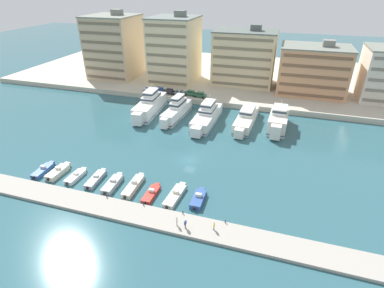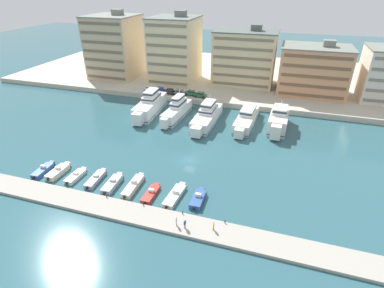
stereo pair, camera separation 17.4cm
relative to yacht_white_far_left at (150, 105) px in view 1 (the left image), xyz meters
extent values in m
plane|color=#2D5B66|center=(19.89, -22.62, -2.52)|extent=(400.00, 400.00, 0.00)
cube|color=beige|center=(19.89, 46.08, -1.70)|extent=(180.00, 70.00, 1.64)
cube|color=#A8A399|center=(19.89, -42.63, -2.25)|extent=(120.00, 4.90, 0.54)
cube|color=white|center=(-0.01, 0.22, -0.54)|extent=(5.83, 17.39, 3.96)
cube|color=white|center=(0.50, -9.45, -0.44)|extent=(2.83, 2.60, 3.36)
cube|color=#334C7F|center=(-0.01, 0.22, -1.82)|extent=(5.89, 17.56, 0.24)
cube|color=white|center=(-0.08, 1.50, 2.11)|extent=(4.22, 7.40, 1.35)
cube|color=#233342|center=(-0.08, 1.50, 2.25)|extent=(4.27, 7.47, 0.49)
cube|color=white|center=(-0.08, 1.50, 3.51)|extent=(3.29, 5.77, 1.45)
cube|color=#233342|center=(-0.08, 1.50, 3.66)|extent=(3.33, 5.83, 0.52)
cylinder|color=silver|center=(-0.14, 2.58, 5.14)|extent=(0.16, 0.16, 1.80)
cube|color=white|center=(-0.49, 9.23, -1.43)|extent=(4.23, 1.12, 0.20)
cube|color=white|center=(8.92, -0.75, -0.88)|extent=(4.64, 15.55, 3.27)
cube|color=white|center=(8.35, -9.22, -0.80)|extent=(2.11, 1.94, 2.78)
cube|color=black|center=(8.92, -0.75, -1.94)|extent=(4.69, 15.71, 0.24)
cube|color=white|center=(9.00, 0.40, 1.59)|extent=(3.25, 6.62, 1.66)
cube|color=#233342|center=(9.00, 0.40, 1.75)|extent=(3.29, 6.69, 0.60)
cube|color=white|center=(9.00, 0.40, 3.08)|extent=(2.54, 5.16, 1.33)
cube|color=#233342|center=(9.00, 0.40, 3.22)|extent=(2.57, 5.22, 0.48)
cylinder|color=silver|center=(9.06, 1.36, 4.65)|extent=(0.16, 0.16, 1.80)
cube|color=white|center=(9.46, 7.35, -1.62)|extent=(3.14, 1.10, 0.20)
cube|color=white|center=(18.38, -1.86, -0.96)|extent=(5.39, 16.99, 3.11)
cube|color=white|center=(18.10, -11.38, -0.88)|extent=(2.76, 2.52, 2.64)
cube|color=#334C7F|center=(18.38, -1.86, -1.97)|extent=(5.44, 17.16, 0.24)
cube|color=white|center=(18.42, -0.59, 1.28)|extent=(4.02, 7.19, 1.37)
cube|color=#233342|center=(18.42, -0.59, 1.41)|extent=(4.07, 7.26, 0.49)
cube|color=white|center=(18.42, -0.59, 2.69)|extent=(3.14, 5.61, 1.45)
cube|color=#233342|center=(18.42, -0.59, 2.83)|extent=(3.18, 5.66, 0.52)
cylinder|color=silver|center=(18.45, 0.47, 4.31)|extent=(0.16, 0.16, 1.80)
cube|color=white|center=(18.64, 7.02, -1.66)|extent=(4.18, 1.02, 0.20)
cube|color=silver|center=(29.24, 0.90, -1.10)|extent=(5.31, 17.60, 2.84)
cube|color=silver|center=(28.70, -8.75, -1.02)|extent=(2.51, 2.31, 2.42)
cube|color=#334C7F|center=(29.24, 0.90, -2.02)|extent=(5.36, 17.78, 0.24)
cube|color=white|center=(29.31, 2.21, 1.11)|extent=(3.79, 7.48, 1.56)
cube|color=#233342|center=(29.31, 2.21, 1.26)|extent=(3.84, 7.55, 0.56)
cylinder|color=silver|center=(29.37, 3.30, 2.79)|extent=(0.16, 0.16, 1.80)
cube|color=silver|center=(29.74, 10.03, -1.73)|extent=(3.74, 1.10, 0.20)
cube|color=silver|center=(37.89, 0.51, -0.39)|extent=(5.21, 12.61, 4.25)
cube|color=silver|center=(37.60, -6.76, -0.29)|extent=(2.68, 2.46, 3.61)
cube|color=#334C7F|center=(37.89, 0.51, -1.77)|extent=(5.26, 12.74, 0.24)
cube|color=white|center=(37.93, 1.44, 2.58)|extent=(3.88, 5.37, 1.70)
cube|color=#233342|center=(37.93, 1.44, 2.75)|extent=(3.93, 5.42, 0.61)
cylinder|color=silver|center=(37.96, 2.22, 4.33)|extent=(0.16, 0.16, 1.80)
cube|color=silver|center=(38.16, 7.17, -1.35)|extent=(4.04, 1.06, 0.20)
cube|color=#33569E|center=(-8.40, -36.53, -2.09)|extent=(2.19, 5.41, 0.85)
cube|color=#33569E|center=(-8.59, -33.51, -2.09)|extent=(1.07, 0.90, 0.72)
cube|color=silver|center=(-8.42, -36.13, -1.37)|extent=(1.06, 0.66, 0.58)
cube|color=#283847|center=(-8.44, -35.85, -1.29)|extent=(0.93, 0.14, 0.35)
cube|color=black|center=(-8.22, -39.35, -1.94)|extent=(0.38, 0.30, 0.60)
cube|color=beige|center=(-4.80, -36.25, -1.97)|extent=(2.16, 5.34, 1.09)
cube|color=beige|center=(-4.75, -33.19, -1.97)|extent=(1.16, 0.95, 0.93)
cube|color=silver|center=(-4.79, -35.86, -1.15)|extent=(1.15, 0.62, 0.54)
cube|color=#283847|center=(-4.79, -35.58, -1.07)|extent=(1.04, 0.10, 0.32)
cube|color=black|center=(-4.85, -39.09, -1.82)|extent=(0.36, 0.29, 0.60)
cube|color=white|center=(-0.38, -36.42, -2.09)|extent=(1.94, 4.90, 0.85)
cube|color=white|center=(-0.33, -33.61, -2.09)|extent=(1.04, 0.85, 0.72)
cube|color=silver|center=(-0.37, -36.05, -1.46)|extent=(1.03, 0.62, 0.41)
cube|color=#283847|center=(-0.37, -35.77, -1.40)|extent=(0.93, 0.10, 0.25)
cube|color=black|center=(-0.42, -39.03, -1.94)|extent=(0.36, 0.29, 0.60)
cube|color=#9EA3A8|center=(4.10, -36.00, -2.08)|extent=(2.16, 5.93, 0.87)
cube|color=#9EA3A8|center=(3.90, -32.74, -2.08)|extent=(1.04, 0.87, 0.74)
cube|color=silver|center=(4.07, -35.57, -1.45)|extent=(1.03, 0.66, 0.38)
cube|color=#283847|center=(4.06, -35.29, -1.39)|extent=(0.91, 0.14, 0.23)
cube|color=black|center=(4.29, -39.09, -1.93)|extent=(0.38, 0.30, 0.60)
cube|color=#9EA3A8|center=(8.26, -36.53, -2.01)|extent=(2.31, 5.85, 1.00)
cube|color=#9EA3A8|center=(8.09, -33.26, -2.01)|extent=(1.15, 0.96, 0.85)
cube|color=silver|center=(8.24, -36.10, -1.29)|extent=(1.13, 0.66, 0.45)
cube|color=#283847|center=(8.23, -35.82, -1.22)|extent=(1.01, 0.13, 0.27)
cube|color=black|center=(8.43, -39.58, -1.86)|extent=(0.37, 0.30, 0.60)
cube|color=beige|center=(12.52, -35.89, -2.01)|extent=(2.00, 6.96, 1.01)
cube|color=beige|center=(12.41, -32.08, -2.01)|extent=(1.02, 0.84, 0.86)
cube|color=silver|center=(12.50, -35.38, -1.22)|extent=(1.01, 0.63, 0.57)
cube|color=#283847|center=(12.50, -35.10, -1.13)|extent=(0.90, 0.11, 0.34)
cube|color=black|center=(12.62, -39.53, -1.86)|extent=(0.37, 0.29, 0.60)
cube|color=red|center=(16.73, -36.95, -2.17)|extent=(1.84, 5.23, 0.70)
cube|color=red|center=(16.73, -33.97, -2.17)|extent=(1.01, 0.83, 0.60)
cube|color=silver|center=(16.73, -36.56, -1.53)|extent=(1.01, 0.60, 0.56)
cube|color=#283847|center=(16.73, -36.28, -1.45)|extent=(0.92, 0.08, 0.34)
cube|color=black|center=(16.74, -39.74, -2.02)|extent=(0.36, 0.28, 0.60)
cube|color=beige|center=(21.23, -36.16, -2.12)|extent=(2.53, 6.77, 0.78)
cube|color=beige|center=(21.49, -32.43, -2.12)|extent=(1.20, 1.01, 0.67)
cube|color=silver|center=(21.27, -35.66, -1.44)|extent=(1.18, 0.68, 0.59)
cube|color=#283847|center=(21.29, -35.38, -1.35)|extent=(1.04, 0.15, 0.35)
cube|color=black|center=(20.99, -39.65, -1.97)|extent=(0.38, 0.30, 0.60)
cube|color=#33569E|center=(25.74, -35.96, -2.03)|extent=(2.18, 4.98, 0.97)
cube|color=#33569E|center=(25.66, -33.09, -2.03)|extent=(1.15, 0.95, 0.83)
cube|color=silver|center=(25.73, -35.59, -1.25)|extent=(1.14, 0.63, 0.59)
cube|color=#283847|center=(25.72, -35.31, -1.16)|extent=(1.02, 0.11, 0.35)
cube|color=black|center=(25.81, -38.60, -1.88)|extent=(0.37, 0.29, 0.60)
cube|color=white|center=(-6.63, 14.06, -0.16)|extent=(4.24, 2.07, 0.80)
cube|color=white|center=(-6.48, 14.04, 0.58)|extent=(2.23, 1.75, 0.68)
cube|color=#1E2833|center=(-6.48, 14.04, 0.58)|extent=(2.19, 1.76, 0.37)
cylinder|color=black|center=(-8.05, 13.34, -0.56)|extent=(0.66, 0.28, 0.64)
cylinder|color=black|center=(-7.89, 15.03, -0.56)|extent=(0.66, 0.28, 0.64)
cylinder|color=black|center=(-5.36, 13.09, -0.56)|extent=(0.66, 0.28, 0.64)
cylinder|color=black|center=(-5.20, 14.78, -0.56)|extent=(0.66, 0.28, 0.64)
cube|color=#28428E|center=(-2.83, 14.09, -0.16)|extent=(4.20, 1.96, 0.80)
cube|color=#28428E|center=(-2.68, 14.08, 0.58)|extent=(2.20, 1.69, 0.68)
cube|color=#1E2833|center=(-2.68, 14.08, 0.58)|extent=(2.16, 1.71, 0.37)
cylinder|color=black|center=(-4.23, 13.33, -0.56)|extent=(0.65, 0.26, 0.64)
cylinder|color=black|center=(-4.12, 15.03, -0.56)|extent=(0.65, 0.26, 0.64)
cylinder|color=black|center=(-1.54, 13.15, -0.56)|extent=(0.65, 0.26, 0.64)
cylinder|color=black|center=(-1.42, 14.85, -0.56)|extent=(0.65, 0.26, 0.64)
cube|color=black|center=(1.01, 13.56, -0.16)|extent=(4.11, 1.73, 0.80)
cube|color=black|center=(1.16, 13.56, 0.58)|extent=(2.11, 1.57, 0.68)
cube|color=#1E2833|center=(1.16, 13.56, 0.58)|extent=(2.07, 1.59, 0.37)
cylinder|color=black|center=(-0.34, 12.72, -0.56)|extent=(0.64, 0.22, 0.64)
cylinder|color=black|center=(-0.33, 14.42, -0.56)|extent=(0.64, 0.22, 0.64)
cylinder|color=black|center=(2.36, 12.70, -0.56)|extent=(0.64, 0.22, 0.64)
cylinder|color=black|center=(2.37, 14.40, -0.56)|extent=(0.64, 0.22, 0.64)
cube|color=slate|center=(4.65, 13.57, -0.16)|extent=(4.15, 1.82, 0.80)
cube|color=slate|center=(4.80, 13.57, 0.58)|extent=(2.14, 1.62, 0.68)
cube|color=#1E2833|center=(4.80, 13.57, 0.58)|extent=(2.10, 1.63, 0.37)
cylinder|color=black|center=(3.27, 12.76, -0.56)|extent=(0.65, 0.24, 0.64)
cylinder|color=black|center=(3.32, 14.46, -0.56)|extent=(0.65, 0.24, 0.64)
cylinder|color=black|center=(5.97, 12.68, -0.56)|extent=(0.65, 0.24, 0.64)
cylinder|color=black|center=(6.02, 14.38, -0.56)|extent=(0.65, 0.24, 0.64)
cube|color=#2D6642|center=(8.39, 14.29, -0.16)|extent=(4.22, 2.01, 0.80)
cube|color=#2D6642|center=(8.54, 14.27, 0.58)|extent=(2.21, 1.72, 0.68)
cube|color=#1E2833|center=(8.54, 14.27, 0.58)|extent=(2.17, 1.73, 0.37)
cylinder|color=black|center=(6.98, 13.54, -0.56)|extent=(0.66, 0.27, 0.64)
cylinder|color=black|center=(7.11, 15.24, -0.56)|extent=(0.66, 0.27, 0.64)
cylinder|color=black|center=(9.67, 13.33, -0.56)|extent=(0.66, 0.27, 0.64)
cylinder|color=black|center=(9.80, 15.03, -0.56)|extent=(0.66, 0.27, 0.64)
cube|color=#2D6642|center=(11.96, 13.58, -0.16)|extent=(4.25, 2.09, 0.80)
cube|color=#2D6642|center=(12.11, 13.57, 0.58)|extent=(2.24, 1.76, 0.68)
cube|color=#1E2833|center=(12.11, 13.57, 0.58)|extent=(2.20, 1.77, 0.37)
cylinder|color=black|center=(10.54, 12.87, -0.56)|extent=(0.66, 0.28, 0.64)
cylinder|color=black|center=(10.70, 14.56, -0.56)|extent=(0.66, 0.28, 0.64)
cylinder|color=black|center=(13.23, 12.61, -0.56)|extent=(0.66, 0.28, 0.64)
cylinder|color=black|center=(13.39, 14.30, -0.56)|extent=(0.66, 0.28, 0.64)
cube|color=#C6AD89|center=(-27.02, 28.59, 10.32)|extent=(17.62, 17.75, 22.40)
cube|color=#6D5F4B|center=(-27.02, 19.61, 0.72)|extent=(16.21, 0.24, 0.90)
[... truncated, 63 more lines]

